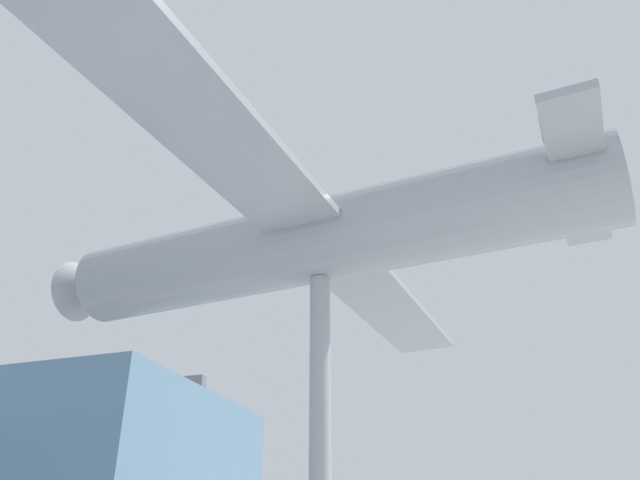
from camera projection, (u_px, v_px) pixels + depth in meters
support_pylon_central at (320, 443)px, 12.55m from camera, size 0.45×0.45×7.23m
suspended_airplane at (312, 241)px, 14.74m from camera, size 18.35×14.56×2.84m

